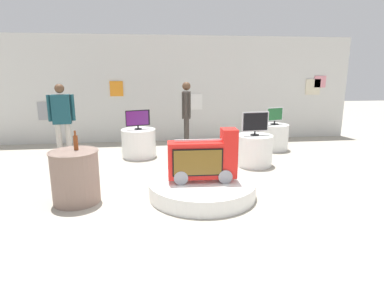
{
  "coord_description": "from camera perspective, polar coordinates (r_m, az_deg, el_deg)",
  "views": [
    {
      "loc": [
        -0.56,
        -4.51,
        1.97
      ],
      "look_at": [
        0.07,
        0.5,
        0.8
      ],
      "focal_mm": 29.56,
      "sensor_mm": 36.0,
      "label": 1
    }
  ],
  "objects": [
    {
      "name": "shopper_browsing_near_truck",
      "position": [
        7.69,
        -1.01,
        5.88
      ],
      "size": [
        0.26,
        0.55,
        1.71
      ],
      "color": "#38332D",
      "rests_on": "ground"
    },
    {
      "name": "tv_on_center_rear",
      "position": [
        8.19,
        14.73,
        5.04
      ],
      "size": [
        0.47,
        0.21,
        0.43
      ],
      "color": "black",
      "rests_on": "display_pedestal_center_rear"
    },
    {
      "name": "back_wall_display",
      "position": [
        8.99,
        -3.62,
        9.79
      ],
      "size": [
        10.39,
        0.13,
        2.9
      ],
      "color": "silver",
      "rests_on": "ground"
    },
    {
      "name": "display_pedestal_right_rear",
      "position": [
        7.47,
        -9.59,
        0.2
      ],
      "size": [
        0.79,
        0.79,
        0.65
      ],
      "primitive_type": "cylinder",
      "color": "white",
      "rests_on": "ground"
    },
    {
      "name": "display_pedestal_center_rear",
      "position": [
        8.29,
        14.51,
        1.24
      ],
      "size": [
        0.72,
        0.72,
        0.65
      ],
      "primitive_type": "cylinder",
      "color": "white",
      "rests_on": "ground"
    },
    {
      "name": "tv_on_right_rear",
      "position": [
        7.36,
        -9.77,
        4.53
      ],
      "size": [
        0.55,
        0.21,
        0.44
      ],
      "color": "black",
      "rests_on": "display_pedestal_right_rear"
    },
    {
      "name": "ground_plane",
      "position": [
        4.95,
        -0.08,
        -10.33
      ],
      "size": [
        30.0,
        30.0,
        0.0
      ],
      "primitive_type": "plane",
      "color": "#A8A091"
    },
    {
      "name": "side_table_round",
      "position": [
        5.11,
        -20.3,
        -5.49
      ],
      "size": [
        0.73,
        0.73,
        0.8
      ],
      "color": "gray",
      "rests_on": "ground"
    },
    {
      "name": "main_display_pedestal",
      "position": [
        5.14,
        1.81,
        -7.96
      ],
      "size": [
        1.71,
        1.71,
        0.25
      ],
      "primitive_type": "cylinder",
      "color": "white",
      "rests_on": "ground"
    },
    {
      "name": "display_pedestal_left_rear",
      "position": [
        6.83,
        11.12,
        -1.08
      ],
      "size": [
        0.76,
        0.76,
        0.65
      ],
      "primitive_type": "cylinder",
      "color": "white",
      "rests_on": "ground"
    },
    {
      "name": "tv_on_left_rear",
      "position": [
        6.71,
        11.35,
        3.84
      ],
      "size": [
        0.58,
        0.18,
        0.49
      ],
      "color": "black",
      "rests_on": "display_pedestal_left_rear"
    },
    {
      "name": "shopper_browsing_rear",
      "position": [
        7.46,
        -22.42,
        4.59
      ],
      "size": [
        0.56,
        0.25,
        1.7
      ],
      "color": "#B2ADA3",
      "rests_on": "ground"
    },
    {
      "name": "bottle_on_side_table",
      "position": [
        5.04,
        -20.25,
        0.31
      ],
      "size": [
        0.07,
        0.07,
        0.29
      ],
      "color": "brown",
      "rests_on": "side_table_round"
    },
    {
      "name": "novelty_firetruck_tv",
      "position": [
        4.98,
        2.1,
        -2.96
      ],
      "size": [
        1.09,
        0.38,
        0.84
      ],
      "color": "gray",
      "rests_on": "main_display_pedestal"
    }
  ]
}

